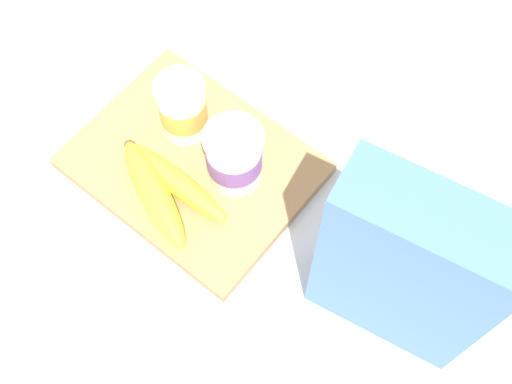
# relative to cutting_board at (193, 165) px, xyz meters

# --- Properties ---
(ground_plane) EXTENTS (2.40, 2.40, 0.00)m
(ground_plane) POSITION_rel_cutting_board_xyz_m (0.00, 0.00, -0.01)
(ground_plane) COLOR silver
(cutting_board) EXTENTS (0.31, 0.24, 0.02)m
(cutting_board) POSITION_rel_cutting_board_xyz_m (0.00, 0.00, 0.00)
(cutting_board) COLOR #A37A4C
(cutting_board) RESTS_ON ground_plane
(cereal_box) EXTENTS (0.20, 0.10, 0.30)m
(cereal_box) POSITION_rel_cutting_board_xyz_m (0.32, -0.00, 0.14)
(cereal_box) COLOR #4770B7
(cereal_box) RESTS_ON ground_plane
(yogurt_cup_front) EXTENTS (0.07, 0.07, 0.10)m
(yogurt_cup_front) POSITION_rel_cutting_board_xyz_m (-0.04, 0.04, 0.06)
(yogurt_cup_front) COLOR white
(yogurt_cup_front) RESTS_ON cutting_board
(yogurt_cup_back) EXTENTS (0.08, 0.08, 0.10)m
(yogurt_cup_back) POSITION_rel_cutting_board_xyz_m (0.06, 0.02, 0.06)
(yogurt_cup_back) COLOR white
(yogurt_cup_back) RESTS_ON cutting_board
(banana_bunch) EXTENTS (0.18, 0.10, 0.04)m
(banana_bunch) POSITION_rel_cutting_board_xyz_m (0.00, -0.06, 0.03)
(banana_bunch) COLOR yellow
(banana_bunch) RESTS_ON cutting_board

